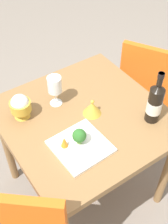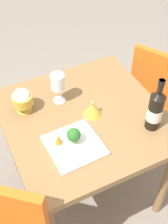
% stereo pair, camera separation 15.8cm
% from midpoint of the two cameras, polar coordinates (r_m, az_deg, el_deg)
% --- Properties ---
extents(ground_plane, '(8.00, 8.00, 0.00)m').
position_cam_midpoint_polar(ground_plane, '(2.18, -2.13, -14.10)').
color(ground_plane, gray).
extents(dining_table, '(0.83, 0.83, 0.72)m').
position_cam_midpoint_polar(dining_table, '(1.67, -2.71, -3.05)').
color(dining_table, olive).
rests_on(dining_table, ground_plane).
extents(chair_by_wall, '(0.55, 0.55, 0.85)m').
position_cam_midpoint_polar(chair_by_wall, '(2.14, 10.35, 5.41)').
color(chair_by_wall, orange).
rests_on(chair_by_wall, ground_plane).
extents(wine_bottle, '(0.08, 0.08, 0.30)m').
position_cam_midpoint_polar(wine_bottle, '(1.53, 10.38, 1.60)').
color(wine_bottle, black).
rests_on(wine_bottle, dining_table).
extents(wine_glass, '(0.08, 0.08, 0.18)m').
position_cam_midpoint_polar(wine_glass, '(1.60, -8.40, 4.87)').
color(wine_glass, white).
rests_on(wine_glass, dining_table).
extents(rice_bowl, '(0.11, 0.11, 0.14)m').
position_cam_midpoint_polar(rice_bowl, '(1.60, -14.68, 0.98)').
color(rice_bowl, gold).
rests_on(rice_bowl, dining_table).
extents(rice_bowl_lid, '(0.10, 0.10, 0.09)m').
position_cam_midpoint_polar(rice_bowl_lid, '(1.59, -1.29, 0.61)').
color(rice_bowl_lid, gold).
rests_on(rice_bowl_lid, dining_table).
extents(serving_plate, '(0.26, 0.26, 0.02)m').
position_cam_midpoint_polar(serving_plate, '(1.46, -3.76, -6.62)').
color(serving_plate, white).
rests_on(serving_plate, dining_table).
extents(broccoli_floret, '(0.07, 0.07, 0.09)m').
position_cam_midpoint_polar(broccoli_floret, '(1.43, -4.06, -4.69)').
color(broccoli_floret, '#729E4C').
rests_on(broccoli_floret, serving_plate).
extents(carrot_garnish_left, '(0.04, 0.04, 0.06)m').
position_cam_midpoint_polar(carrot_garnish_left, '(1.44, -6.89, -5.77)').
color(carrot_garnish_left, orange).
rests_on(carrot_garnish_left, serving_plate).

